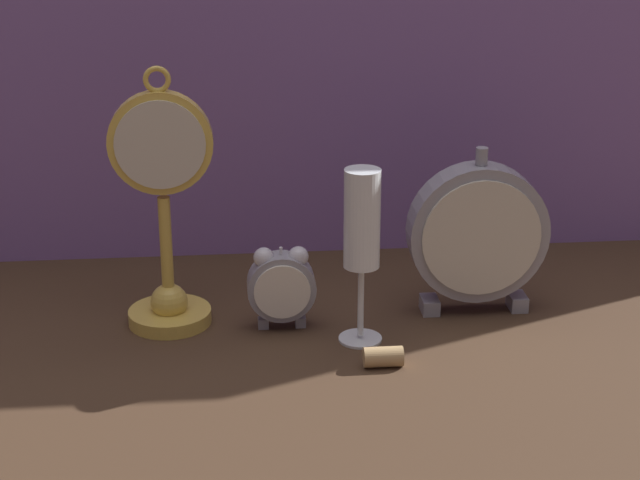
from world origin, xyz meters
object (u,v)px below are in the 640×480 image
at_px(pocket_watch_on_stand, 165,221).
at_px(alarm_clock_twin_bell, 281,284).
at_px(champagne_flute, 362,231).
at_px(wine_cork, 383,357).
at_px(mantel_clock_silver, 478,234).

height_order(pocket_watch_on_stand, alarm_clock_twin_bell, pocket_watch_on_stand).
xyz_separation_m(champagne_flute, wine_cork, (0.02, -0.06, -0.12)).
bearing_deg(wine_cork, alarm_clock_twin_bell, 134.06).
distance_m(mantel_clock_silver, champagne_flute, 0.16).
xyz_separation_m(pocket_watch_on_stand, alarm_clock_twin_bell, (0.13, -0.02, -0.07)).
bearing_deg(pocket_watch_on_stand, alarm_clock_twin_bell, -10.83).
bearing_deg(champagne_flute, pocket_watch_on_stand, 163.04).
height_order(alarm_clock_twin_bell, champagne_flute, champagne_flute).
xyz_separation_m(pocket_watch_on_stand, wine_cork, (0.23, -0.13, -0.11)).
bearing_deg(wine_cork, champagne_flute, 104.13).
relative_size(mantel_clock_silver, wine_cork, 4.78).
height_order(champagne_flute, wine_cork, champagne_flute).
distance_m(pocket_watch_on_stand, alarm_clock_twin_bell, 0.15).
distance_m(alarm_clock_twin_bell, mantel_clock_silver, 0.24).
distance_m(pocket_watch_on_stand, champagne_flute, 0.22).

